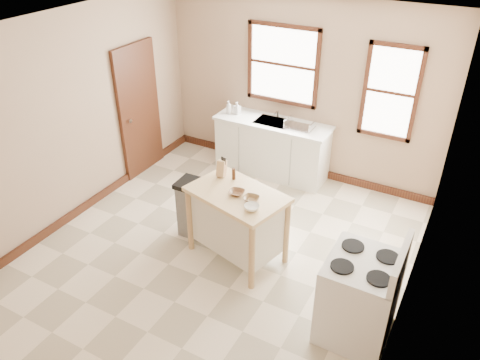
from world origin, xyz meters
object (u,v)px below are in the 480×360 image
soap_bottle_b (237,108)px  kitchen_island (237,225)px  pepper_grinder (234,174)px  bowl_b (251,199)px  gas_stove (360,288)px  dish_rack (300,125)px  knife_block (222,169)px  trash_bin (194,208)px  soap_bottle_a (229,107)px  bowl_a (237,193)px  bowl_c (252,207)px

soap_bottle_b → kitchen_island: size_ratio=0.17×
pepper_grinder → bowl_b: (0.41, -0.31, -0.05)m
kitchen_island → gas_stove: gas_stove is taller
dish_rack → knife_block: bearing=-112.6°
knife_block → trash_bin: 0.75m
kitchen_island → trash_bin: (-0.72, 0.12, -0.07)m
soap_bottle_a → bowl_a: 2.46m
dish_rack → trash_bin: 2.15m
bowl_a → gas_stove: 1.75m
soap_bottle_a → kitchen_island: size_ratio=0.19×
bowl_c → gas_stove: size_ratio=0.14×
pepper_grinder → gas_stove: gas_stove is taller
bowl_a → soap_bottle_a: bearing=122.0°
knife_block → pepper_grinder: knife_block is taller
knife_block → trash_bin: (-0.36, -0.12, -0.64)m
dish_rack → pepper_grinder: bearing=-107.4°
gas_stove → pepper_grinder: bearing=158.4°
soap_bottle_b → gas_stove: (2.83, -2.59, -0.42)m
pepper_grinder → bowl_a: (0.20, -0.28, -0.05)m
bowl_c → gas_stove: 1.43m
soap_bottle_a → bowl_c: bearing=-43.0°
dish_rack → bowl_c: (0.38, -2.32, -0.00)m
trash_bin → knife_block: bearing=16.3°
dish_rack → bowl_a: bearing=-101.5°
pepper_grinder → gas_stove: size_ratio=0.12×
kitchen_island → bowl_a: bowl_a is taller
soap_bottle_b → knife_block: size_ratio=1.00×
knife_block → bowl_c: knife_block is taller
bowl_a → bowl_c: (0.30, -0.19, 0.00)m
bowl_c → trash_bin: bowl_c is taller
pepper_grinder → trash_bin: bearing=-166.6°
pepper_grinder → bowl_c: bearing=-43.8°
pepper_grinder → trash_bin: pepper_grinder is taller
knife_block → pepper_grinder: bearing=-5.7°
kitchen_island → gas_stove: (1.67, -0.48, 0.13)m
kitchen_island → knife_block: (-0.36, 0.25, 0.57)m
soap_bottle_a → soap_bottle_b: size_ratio=1.08×
dish_rack → bowl_c: dish_rack is taller
pepper_grinder → gas_stove: (1.86, -0.74, -0.41)m
bowl_a → knife_block: bearing=143.1°
knife_block → bowl_c: 0.82m
kitchen_island → knife_block: knife_block is taller
gas_stove → bowl_b: bearing=163.8°
bowl_a → soap_bottle_b: bearing=118.9°
soap_bottle_a → soap_bottle_b: 0.14m
soap_bottle_a → dish_rack: 1.23m
trash_bin → kitchen_island: bearing=-12.2°
kitchen_island → gas_stove: size_ratio=0.96×
bowl_b → soap_bottle_a: bearing=125.6°
kitchen_island → bowl_b: 0.54m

